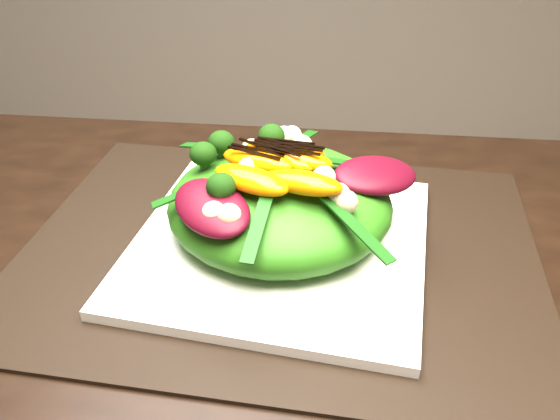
# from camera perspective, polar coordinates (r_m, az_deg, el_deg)

# --- Properties ---
(dining_table) EXTENTS (1.60, 0.90, 0.75)m
(dining_table) POSITION_cam_1_polar(r_m,az_deg,el_deg) (0.48, -17.10, -17.36)
(dining_table) COLOR black
(dining_table) RESTS_ON floor
(placemat) EXTENTS (0.50, 0.40, 0.00)m
(placemat) POSITION_cam_1_polar(r_m,az_deg,el_deg) (0.57, -0.00, -3.72)
(placemat) COLOR black
(placemat) RESTS_ON dining_table
(plate_base) EXTENTS (0.30, 0.30, 0.01)m
(plate_base) POSITION_cam_1_polar(r_m,az_deg,el_deg) (0.56, -0.00, -3.15)
(plate_base) COLOR white
(plate_base) RESTS_ON placemat
(salad_bowl) EXTENTS (0.27, 0.27, 0.02)m
(salad_bowl) POSITION_cam_1_polar(r_m,az_deg,el_deg) (0.55, 0.00, -2.02)
(salad_bowl) COLOR white
(salad_bowl) RESTS_ON plate_base
(lettuce_mound) EXTENTS (0.26, 0.26, 0.07)m
(lettuce_mound) POSITION_cam_1_polar(r_m,az_deg,el_deg) (0.54, 0.00, 0.68)
(lettuce_mound) COLOR #317315
(lettuce_mound) RESTS_ON salad_bowl
(radicchio_leaf) EXTENTS (0.10, 0.08, 0.02)m
(radicchio_leaf) POSITION_cam_1_polar(r_m,az_deg,el_deg) (0.53, 9.18, 3.32)
(radicchio_leaf) COLOR #400612
(radicchio_leaf) RESTS_ON lettuce_mound
(orange_segment) EXTENTS (0.07, 0.04, 0.02)m
(orange_segment) POSITION_cam_1_polar(r_m,az_deg,el_deg) (0.54, 0.59, 6.13)
(orange_segment) COLOR orange
(orange_segment) RESTS_ON lettuce_mound
(broccoli_floret) EXTENTS (0.04, 0.04, 0.03)m
(broccoli_floret) POSITION_cam_1_polar(r_m,az_deg,el_deg) (0.55, -4.58, 6.94)
(broccoli_floret) COLOR black
(broccoli_floret) RESTS_ON lettuce_mound
(macadamia_nut) EXTENTS (0.02, 0.02, 0.02)m
(macadamia_nut) POSITION_cam_1_polar(r_m,az_deg,el_deg) (0.49, 3.69, 2.88)
(macadamia_nut) COLOR beige
(macadamia_nut) RESTS_ON lettuce_mound
(balsamic_drizzle) EXTENTS (0.05, 0.01, 0.00)m
(balsamic_drizzle) POSITION_cam_1_polar(r_m,az_deg,el_deg) (0.54, 0.60, 7.08)
(balsamic_drizzle) COLOR black
(balsamic_drizzle) RESTS_ON orange_segment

